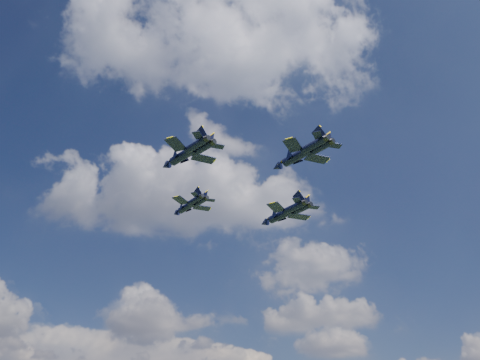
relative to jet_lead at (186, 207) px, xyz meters
name	(u,v)px	position (x,y,z in m)	size (l,w,h in m)	color
jet_lead	(186,207)	(0.00, 0.00, 0.00)	(12.02, 12.90, 3.40)	black
jet_left	(182,156)	(2.54, -27.28, -2.59)	(13.89, 13.38, 3.71)	black
jet_right	(280,215)	(23.27, -0.08, -2.59)	(14.58, 15.66, 4.12)	black
jet_slot	(295,157)	(24.88, -26.99, -2.86)	(13.47, 13.95, 3.73)	black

